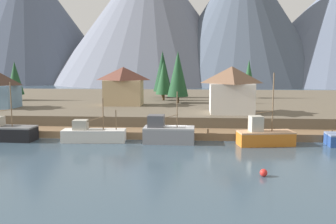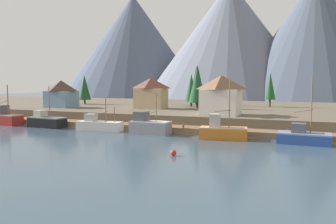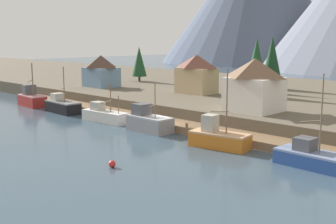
% 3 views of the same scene
% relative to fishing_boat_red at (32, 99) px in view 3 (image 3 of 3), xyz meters
% --- Properties ---
extents(ground_plane, '(400.00, 400.00, 1.00)m').
position_rel_fishing_boat_red_xyz_m(ground_plane, '(32.94, 21.77, -1.80)').
color(ground_plane, '#384C5B').
extents(dock, '(80.00, 4.00, 1.60)m').
position_rel_fishing_boat_red_xyz_m(dock, '(32.94, 3.76, -0.80)').
color(dock, brown).
rests_on(dock, ground_plane).
extents(shoreline_bank, '(400.00, 56.00, 2.50)m').
position_rel_fishing_boat_red_xyz_m(shoreline_bank, '(32.94, 33.77, -0.05)').
color(shoreline_bank, brown).
rests_on(shoreline_bank, ground_plane).
extents(fishing_boat_red, '(6.69, 3.27, 7.96)m').
position_rel_fishing_boat_red_xyz_m(fishing_boat_red, '(0.00, 0.00, 0.00)').
color(fishing_boat_red, maroon).
rests_on(fishing_boat_red, ground_plane).
extents(fishing_boat_black, '(7.49, 3.16, 7.77)m').
position_rel_fishing_boat_red_xyz_m(fishing_boat_black, '(10.27, 0.06, -0.18)').
color(fishing_boat_black, black).
rests_on(fishing_boat_black, ground_plane).
extents(fishing_boat_white, '(8.33, 3.00, 5.75)m').
position_rel_fishing_boat_red_xyz_m(fishing_boat_white, '(21.91, 0.14, -0.34)').
color(fishing_boat_white, silver).
rests_on(fishing_boat_white, ground_plane).
extents(fishing_boat_grey, '(6.52, 3.02, 6.65)m').
position_rel_fishing_boat_red_xyz_m(fishing_boat_grey, '(31.71, 0.12, -0.00)').
color(fishing_boat_grey, gray).
rests_on(fishing_boat_grey, ground_plane).
extents(fishing_boat_orange, '(7.26, 3.81, 9.06)m').
position_rel_fishing_boat_red_xyz_m(fishing_boat_orange, '(43.98, -0.31, -0.15)').
color(fishing_boat_orange, '#CC6B1E').
rests_on(fishing_boat_orange, ground_plane).
extents(fishing_boat_blue, '(6.93, 3.22, 9.16)m').
position_rel_fishing_boat_red_xyz_m(fishing_boat_blue, '(55.15, 0.02, -0.34)').
color(fishing_boat_blue, navy).
rests_on(fishing_boat_blue, ground_plane).
extents(house_blue, '(6.88, 5.41, 6.45)m').
position_rel_fishing_boat_red_xyz_m(house_blue, '(1.10, 15.08, 4.50)').
color(house_blue, '#6689A8').
rests_on(house_blue, shoreline_bank).
extents(house_tan, '(7.11, 4.75, 6.98)m').
position_rel_fishing_boat_red_xyz_m(house_tan, '(22.12, 20.70, 4.77)').
color(house_tan, tan).
rests_on(house_tan, shoreline_bank).
extents(house_white, '(6.92, 6.40, 7.22)m').
position_rel_fishing_boat_red_xyz_m(house_white, '(40.84, 11.36, 4.89)').
color(house_white, silver).
rests_on(house_white, shoreline_bank).
extents(conifer_near_left, '(3.22, 3.22, 8.06)m').
position_rel_fishing_boat_red_xyz_m(conifer_near_left, '(28.66, 30.10, 5.85)').
color(conifer_near_left, '#4C3823').
rests_on(conifer_near_left, shoreline_bank).
extents(conifer_near_right, '(4.10, 4.10, 10.30)m').
position_rel_fishing_boat_red_xyz_m(conifer_near_right, '(27.91, 36.44, 7.04)').
color(conifer_near_right, '#4C3823').
rests_on(conifer_near_right, shoreline_bank).
extents(conifer_mid_left, '(3.46, 3.46, 7.99)m').
position_rel_fishing_boat_red_xyz_m(conifer_mid_left, '(-1.86, 28.11, 5.78)').
color(conifer_mid_left, '#4C3823').
rests_on(conifer_mid_left, shoreline_bank).
extents(conifer_back_left, '(4.05, 4.05, 9.98)m').
position_rel_fishing_boat_red_xyz_m(conifer_back_left, '(31.85, 25.16, 6.84)').
color(conifer_back_left, '#4C3823').
rests_on(conifer_back_left, shoreline_bank).
extents(channel_buoy, '(0.70, 0.70, 0.70)m').
position_rel_fishing_boat_red_xyz_m(channel_buoy, '(41.62, -13.86, -0.95)').
color(channel_buoy, red).
rests_on(channel_buoy, ground_plane).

